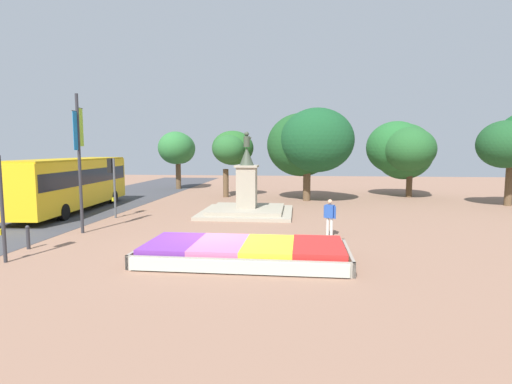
# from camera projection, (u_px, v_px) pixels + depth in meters

# --- Properties ---
(ground_plane) EXTENTS (87.79, 87.79, 0.00)m
(ground_plane) POSITION_uv_depth(u_px,v_px,m) (215.00, 250.00, 15.23)
(ground_plane) COLOR #8C6651
(flower_planter) EXTENTS (7.19, 3.43, 0.64)m
(flower_planter) POSITION_uv_depth(u_px,v_px,m) (245.00, 252.00, 13.74)
(flower_planter) COLOR #38281C
(flower_planter) RESTS_ON ground_plane
(statue_monument) EXTENTS (5.35, 5.35, 4.86)m
(statue_monument) POSITION_uv_depth(u_px,v_px,m) (247.00, 201.00, 23.66)
(statue_monument) COLOR #A09581
(statue_monument) RESTS_ON ground_plane
(traffic_light_mid_block) EXTENTS (0.41, 0.29, 3.33)m
(traffic_light_mid_block) POSITION_uv_depth(u_px,v_px,m) (112.00, 177.00, 22.14)
(traffic_light_mid_block) COLOR #4C5156
(traffic_light_mid_block) RESTS_ON ground_plane
(banner_pole) EXTENTS (0.15, 1.13, 6.29)m
(banner_pole) POSITION_uv_depth(u_px,v_px,m) (79.00, 157.00, 17.96)
(banner_pole) COLOR #2D2D33
(banner_pole) RESTS_ON ground_plane
(city_bus) EXTENTS (3.35, 11.77, 3.25)m
(city_bus) POSITION_uv_depth(u_px,v_px,m) (71.00, 181.00, 24.61)
(city_bus) COLOR gold
(city_bus) RESTS_ON ground_plane
(pedestrian_with_handbag) EXTENTS (0.51, 0.38, 1.65)m
(pedestrian_with_handbag) POSITION_uv_depth(u_px,v_px,m) (330.00, 215.00, 17.51)
(pedestrian_with_handbag) COLOR beige
(pedestrian_with_handbag) RESTS_ON ground_plane
(kerb_bollard_mid_a) EXTENTS (0.15, 0.15, 0.93)m
(kerb_bollard_mid_a) POSITION_uv_depth(u_px,v_px,m) (28.00, 237.00, 15.30)
(kerb_bollard_mid_a) COLOR #2D2D33
(kerb_bollard_mid_a) RESTS_ON ground_plane
(park_tree_far_left) EXTENTS (3.38, 3.76, 5.34)m
(park_tree_far_left) POSITION_uv_depth(u_px,v_px,m) (231.00, 149.00, 31.97)
(park_tree_far_left) COLOR brown
(park_tree_far_left) RESTS_ON ground_plane
(park_tree_behind_statue) EXTENTS (5.42, 6.06, 6.12)m
(park_tree_behind_statue) POSITION_uv_depth(u_px,v_px,m) (402.00, 149.00, 32.25)
(park_tree_behind_statue) COLOR #4C3823
(park_tree_behind_statue) RESTS_ON ground_plane
(park_tree_far_right) EXTENTS (3.32, 4.67, 5.53)m
(park_tree_far_right) POSITION_uv_depth(u_px,v_px,m) (178.00, 148.00, 38.49)
(park_tree_far_right) COLOR brown
(park_tree_far_right) RESTS_ON ground_plane
(park_tree_street_side) EXTENTS (6.38, 6.33, 6.81)m
(park_tree_street_side) POSITION_uv_depth(u_px,v_px,m) (311.00, 143.00, 29.54)
(park_tree_street_side) COLOR brown
(park_tree_street_side) RESTS_ON ground_plane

